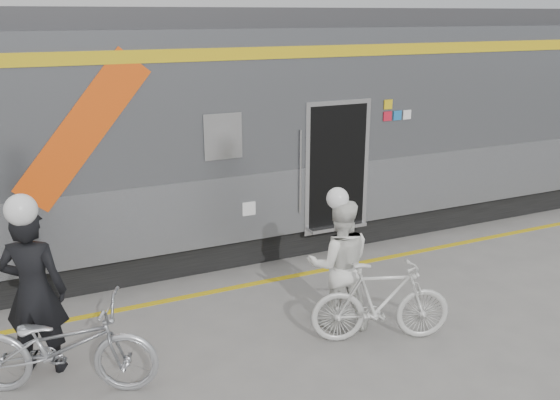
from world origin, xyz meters
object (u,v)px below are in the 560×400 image
man (34,292)px  woman (339,264)px  bicycle_right (381,302)px  bicycle_left (62,346)px

man → woman: bearing=-164.8°
man → woman: 3.71m
bicycle_right → woman: bearing=48.3°
man → bicycle_right: 4.15m
woman → bicycle_right: (0.30, -0.55, -0.35)m
bicycle_left → bicycle_right: bearing=-74.6°
bicycle_left → woman: 3.48m
woman → bicycle_right: woman is taller
man → bicycle_left: 0.74m
bicycle_left → bicycle_right: (3.77, -0.55, -0.01)m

